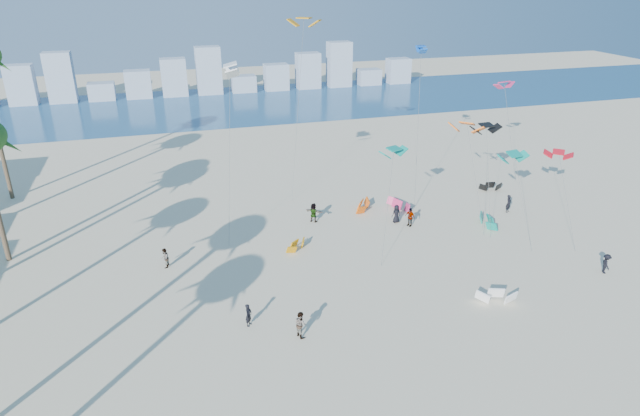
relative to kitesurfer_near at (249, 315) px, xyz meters
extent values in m
plane|color=beige|center=(3.85, -8.96, -0.78)|extent=(220.00, 220.00, 0.00)
plane|color=navy|center=(3.85, 63.04, -0.78)|extent=(220.00, 220.00, 0.00)
imported|color=black|center=(0.00, 0.00, 0.00)|extent=(0.63, 0.68, 1.56)
imported|color=gray|center=(2.92, -2.02, 0.09)|extent=(0.89, 1.01, 1.75)
imported|color=black|center=(15.46, 11.88, 0.06)|extent=(0.89, 0.64, 1.69)
imported|color=gray|center=(16.34, 10.88, 0.08)|extent=(0.87, 1.08, 1.72)
imported|color=black|center=(26.99, -0.95, 0.00)|extent=(0.92, 1.16, 1.56)
imported|color=gray|center=(8.33, 14.14, 0.11)|extent=(1.63, 1.45, 1.79)
imported|color=black|center=(26.56, 11.05, 0.08)|extent=(0.75, 0.67, 1.72)
imported|color=gray|center=(-4.91, 9.31, 0.01)|extent=(0.79, 0.91, 1.58)
cylinder|color=#595959|center=(12.49, 7.17, 3.14)|extent=(2.68, 4.75, 7.86)
cylinder|color=#595959|center=(21.59, 9.39, 3.64)|extent=(0.24, 4.31, 8.85)
cylinder|color=#595959|center=(22.53, 8.82, 3.59)|extent=(1.04, 4.24, 8.75)
cylinder|color=#595959|center=(0.96, 12.87, 6.38)|extent=(1.40, 2.63, 14.34)
cylinder|color=#595959|center=(19.41, 16.69, 6.46)|extent=(1.81, 4.57, 14.49)
cylinder|color=#595959|center=(28.13, 5.54, 2.48)|extent=(1.66, 5.87, 6.54)
cylinder|color=#595959|center=(8.72, 20.99, 7.70)|extent=(2.25, 2.92, 16.97)
cylinder|color=#595959|center=(31.57, 19.32, 4.36)|extent=(1.37, 2.53, 10.30)
cylinder|color=#595959|center=(23.61, 5.26, 2.88)|extent=(0.52, 3.46, 7.34)
cube|color=#9EADBF|center=(-25.75, 73.04, 2.52)|extent=(4.40, 3.00, 6.60)
cube|color=#9EADBF|center=(-19.55, 73.04, 3.42)|extent=(4.40, 3.00, 8.40)
cube|color=#9EADBF|center=(-13.35, 73.04, 0.72)|extent=(4.40, 3.00, 3.00)
cube|color=#9EADBF|center=(-7.15, 73.04, 1.62)|extent=(4.40, 3.00, 4.80)
cube|color=#9EADBF|center=(-0.95, 73.04, 2.52)|extent=(4.40, 3.00, 6.60)
cube|color=#9EADBF|center=(5.25, 73.04, 3.42)|extent=(4.40, 3.00, 8.40)
cube|color=#9EADBF|center=(11.45, 73.04, 0.72)|extent=(4.40, 3.00, 3.00)
cube|color=#9EADBF|center=(17.65, 73.04, 1.62)|extent=(4.40, 3.00, 4.80)
cube|color=#9EADBF|center=(23.85, 73.04, 2.52)|extent=(4.40, 3.00, 6.60)
cube|color=#9EADBF|center=(30.05, 73.04, 3.42)|extent=(4.40, 3.00, 8.40)
cube|color=#9EADBF|center=(36.25, 73.04, 0.72)|extent=(4.40, 3.00, 3.00)
cube|color=#9EADBF|center=(42.45, 73.04, 1.62)|extent=(4.40, 3.00, 4.80)
camera|label=1|loc=(-3.97, -29.86, 20.48)|focal=31.04mm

